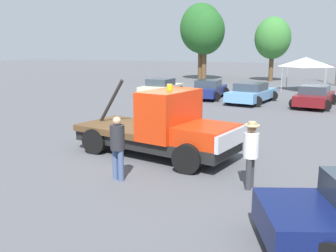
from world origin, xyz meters
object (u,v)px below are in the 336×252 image
Objects in this scene: tree_center at (273,38)px; canopy_tent_white at (306,62)px; person_at_hood at (118,144)px; tree_right at (205,31)px; parked_car_cream at (162,88)px; person_near_truck at (251,150)px; tree_left at (201,29)px; parked_car_skyblue at (252,93)px; tow_truck at (163,129)px; parked_car_navy at (209,89)px; parked_car_maroon at (314,96)px.

canopy_tent_white is at bearing -63.01° from tree_center.
tree_right reaches higher than person_at_hood.
tree_center reaches higher than parked_car_cream.
person_near_truck is 34.19m from tree_left.
parked_car_skyblue is at bearing -165.52° from person_at_hood.
person_near_truck is 0.53× the size of canopy_tent_white.
parked_car_skyblue is (6.86, -0.53, 0.00)m from parked_car_cream.
tow_truck reaches higher than person_near_truck.
tree_left is at bearing 9.53° from parked_car_cream.
parked_car_cream is (-6.89, 14.26, -0.31)m from tow_truck.
parked_car_navy is at bearing -154.66° from person_at_hood.
parked_car_navy is (-6.62, 16.40, -0.40)m from person_near_truck.
person_at_hood is 0.26× the size of tree_center.
person_at_hood is (-3.45, -0.88, -0.01)m from person_near_truck.
tree_left is 7.85m from tree_center.
tree_left reaches higher than parked_car_maroon.
parked_car_skyblue is at bearing 99.58° from tow_truck.
tree_right is at bearing 16.12° from parked_car_navy.
tow_truck is at bearing 158.48° from person_near_truck.
tree_left is (-9.20, 32.30, 4.62)m from person_at_hood.
tree_center reaches higher than parked_car_navy.
tree_left reaches higher than canopy_tent_white.
tree_left reaches higher than person_near_truck.
parked_car_cream is 6.88m from parked_car_skyblue.
tree_left is at bearing 149.07° from canopy_tent_white.
tow_truck reaches higher than person_at_hood.
person_at_hood is at bearing -84.02° from tow_truck.
tree_left is at bearing 155.69° from tree_right.
parked_car_maroon is (3.88, 13.61, -0.31)m from tow_truck.
parked_car_maroon is at bearing -81.27° from canopy_tent_white.
parked_car_skyblue is (-0.02, 13.74, -0.30)m from tow_truck.
person_at_hood is at bearing -174.03° from parked_car_navy.
parked_car_navy is 0.91× the size of parked_car_skyblue.
canopy_tent_white is (-1.38, 9.01, 1.75)m from parked_car_maroon.
tree_right is at bearing -149.86° from person_at_hood.
parked_car_navy is (-3.17, 17.28, -0.39)m from person_at_hood.
person_at_hood reaches higher than parked_car_maroon.
tow_truck is 1.30× the size of parked_car_maroon.
parked_car_skyblue is at bearing -105.86° from canopy_tent_white.
parked_car_navy is at bearing -82.57° from parked_car_cream.
tow_truck is 3.32× the size of person_at_hood.
tree_center reaches higher than tow_truck.
tow_truck reaches higher than parked_car_cream.
person_near_truck is at bearing -147.02° from parked_car_cream.
parked_car_cream is 0.95× the size of parked_car_navy.
parked_car_maroon is 0.67× the size of tree_center.
parked_car_maroon is 0.54× the size of tree_left.
person_near_truck is 0.41× the size of parked_car_cream.
tow_truck is 1.18× the size of parked_car_skyblue.
person_near_truck is 0.39× the size of parked_car_navy.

